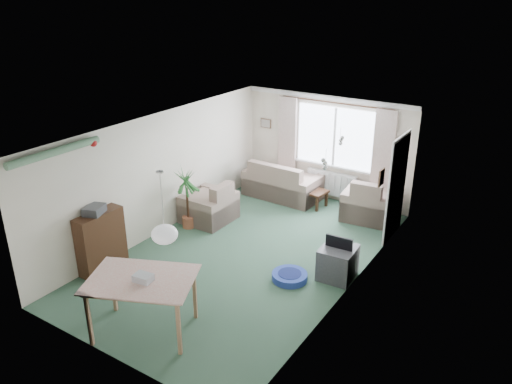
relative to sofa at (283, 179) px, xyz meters
The scene contains 25 objects.
ground 2.91m from the sofa, 73.21° to the right, with size 6.50×6.50×0.00m, color #31523F.
window 1.56m from the sofa, 24.99° to the left, with size 1.80×0.03×1.30m, color white.
curtain_rod 2.14m from the sofa, 21.23° to the left, with size 2.60×0.03×0.03m, color black.
curtain_left 0.92m from the sofa, 107.58° to the left, with size 0.45×0.08×2.00m, color beige.
curtain_right 2.36m from the sofa, ahead, with size 0.45×0.08×2.00m, color beige.
radiator 1.12m from the sofa, 23.14° to the left, with size 1.20×0.10×0.55m, color white.
doorway 2.92m from the sofa, 11.06° to the right, with size 0.03×0.95×2.00m, color black.
pendant_lamp 5.26m from the sofa, 78.48° to the right, with size 0.36×0.36×0.36m, color white.
tinsel_garland 5.49m from the sofa, 102.18° to the right, with size 1.60×1.60×0.12m, color #196626.
bauble_cluster_a 3.34m from the sofa, 40.98° to the right, with size 0.20×0.20×0.20m, color silver.
bauble_cluster_b 4.29m from the sofa, 51.46° to the right, with size 0.20×0.20×0.20m, color silver.
wall_picture_back 1.44m from the sofa, 148.07° to the left, with size 0.28×0.03×0.22m, color brown.
wall_picture_right 3.40m from the sofa, 28.88° to the right, with size 0.03×0.24×0.30m, color brown.
sofa is the anchor object (origin of this frame).
armchair_corner 2.12m from the sofa, ahead, with size 1.02×0.97×0.91m, color beige.
armchair_left 2.06m from the sofa, 108.99° to the right, with size 0.97×0.92×0.87m, color beige.
coffee_table 0.75m from the sofa, ahead, with size 0.85×0.47×0.38m, color black.
photo_frame 0.63m from the sofa, 11.41° to the right, with size 0.12×0.02×0.16m, color #4F3A29.
bookshelf 4.61m from the sofa, 102.65° to the right, with size 0.29×0.88×1.07m, color black.
hifi_box 4.71m from the sofa, 102.78° to the right, with size 0.28×0.35×0.14m, color #38393D.
houseplant 2.58m from the sofa, 108.58° to the right, with size 0.54×0.54×1.26m, color #1B502B.
dining_table 5.41m from the sofa, 81.34° to the right, with size 1.36×0.90×0.85m, color tan.
gift_box 5.47m from the sofa, 80.66° to the right, with size 0.25×0.18×0.12m, color #B3B4BE.
tv_cube 3.59m from the sofa, 45.22° to the right, with size 0.56×0.61×0.56m, color #303034.
pet_bed 3.62m from the sofa, 58.22° to the right, with size 0.60×0.60×0.12m, color navy.
Camera 1 is at (4.48, -6.68, 4.59)m, focal length 35.00 mm.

